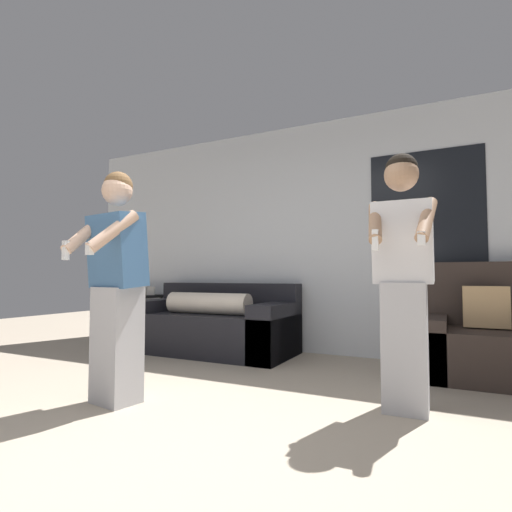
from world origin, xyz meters
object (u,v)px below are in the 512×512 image
at_px(couch, 215,326).
at_px(side_table, 142,302).
at_px(person_left, 116,284).
at_px(person_right, 403,276).
at_px(armchair, 487,340).

distance_m(couch, side_table, 1.34).
bearing_deg(couch, side_table, 170.55).
relative_size(person_left, person_right, 0.96).
distance_m(armchair, person_left, 3.13).
distance_m(couch, person_right, 2.58).
bearing_deg(person_right, side_table, 158.03).
bearing_deg(side_table, couch, -9.45).
xyz_separation_m(armchair, person_right, (-0.55, -1.24, 0.56)).
relative_size(side_table, person_left, 0.48).
relative_size(couch, person_right, 1.08).
xyz_separation_m(person_left, person_right, (1.85, 0.70, 0.06)).
distance_m(couch, armchair, 2.76).
height_order(couch, person_left, person_left).
height_order(armchair, side_table, armchair).
distance_m(person_left, person_right, 1.98).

